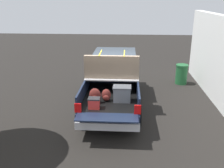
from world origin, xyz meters
name	(u,v)px	position (x,y,z in m)	size (l,w,h in m)	color
ground_plane	(113,105)	(0.00, 0.00, 0.00)	(40.00, 40.00, 0.00)	black
pickup_truck	(114,79)	(0.38, 0.00, 0.99)	(6.05, 2.06, 2.23)	#162138
trash_can	(181,74)	(2.85, -3.23, 0.50)	(0.60, 0.60, 0.98)	#1E592D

